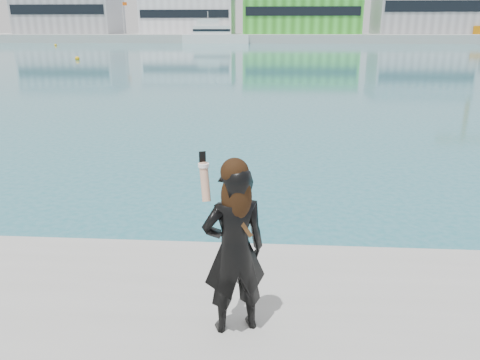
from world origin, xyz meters
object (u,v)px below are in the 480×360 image
Objects in this scene: motor_yacht at (214,35)px; woman at (234,245)px; buoy_far at (56,46)px; buoy_extra at (77,60)px.

motor_yacht is 112.13m from woman.
buoy_far is 1.00× the size of buoy_extra.
motor_yacht is 35.49m from buoy_far.
buoy_far is at bearing -154.48° from motor_yacht.
woman is at bearing -88.59° from motor_yacht.
buoy_far is (-30.30, -18.37, -2.03)m from motor_yacht.
buoy_extra is at bearing -86.00° from woman.
motor_yacht reaches higher than buoy_extra.
buoy_far is at bearing 117.21° from buoy_extra.
motor_yacht is 31.59× the size of buoy_extra.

